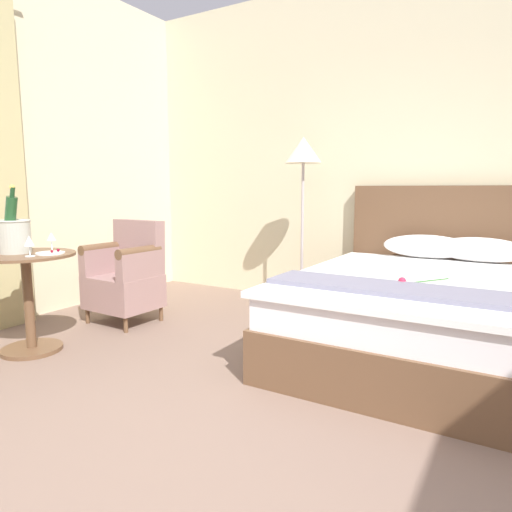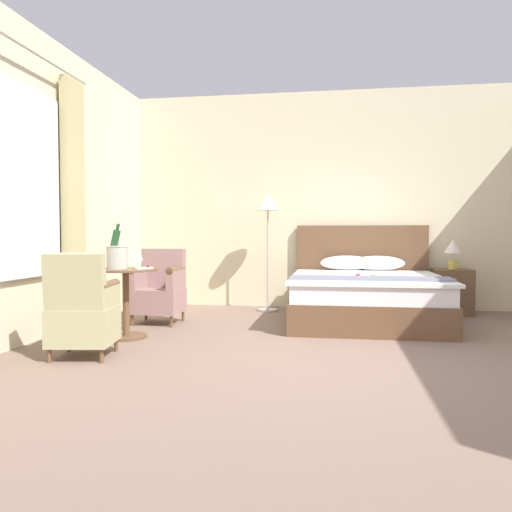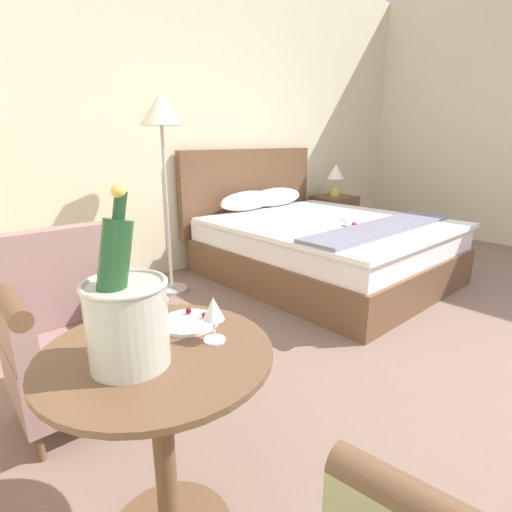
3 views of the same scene
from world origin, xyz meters
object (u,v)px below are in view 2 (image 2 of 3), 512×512
bedside_lamp (453,249)px  armchair_facing_bed (82,311)px  floor_lamp_brass (268,212)px  champagne_bucket (117,254)px  bed (366,295)px  wine_glass_near_bucket (138,260)px  nightstand (452,292)px  snack_plate (144,268)px  side_table_round (126,296)px  armchair_by_window (159,289)px  wine_glass_near_edge (140,258)px

bedside_lamp → armchair_facing_bed: (-3.79, -3.04, -0.48)m
floor_lamp_brass → champagne_bucket: (-1.32, -2.07, -0.53)m
bed → wine_glass_near_bucket: size_ratio=15.36×
nightstand → bedside_lamp: bedside_lamp is taller
snack_plate → bed: bearing=29.7°
snack_plate → side_table_round: bearing=-153.1°
side_table_round → armchair_by_window: size_ratio=0.80×
bedside_lamp → snack_plate: (-3.59, -2.09, -0.15)m
wine_glass_near_edge → bedside_lamp: bearing=29.0°
snack_plate → floor_lamp_brass: bearing=61.7°
wine_glass_near_edge → nightstand: bearing=29.0°
bed → armchair_facing_bed: (-2.59, -2.31, 0.08)m
bedside_lamp → wine_glass_near_edge: size_ratio=2.80×
bed → nightstand: 1.41m
bed → armchair_by_window: bearing=-168.3°
floor_lamp_brass → snack_plate: size_ratio=8.46×
floor_lamp_brass → armchair_facing_bed: floor_lamp_brass is taller
floor_lamp_brass → snack_plate: floor_lamp_brass is taller
armchair_facing_bed → floor_lamp_brass: bearing=66.6°
champagne_bucket → wine_glass_near_edge: size_ratio=3.39×
bed → side_table_round: size_ratio=3.03×
side_table_round → armchair_by_window: armchair_by_window is taller
bed → bedside_lamp: (1.20, 0.73, 0.56)m
floor_lamp_brass → wine_glass_near_bucket: 2.45m
bed → wine_glass_near_edge: 2.82m
nightstand → armchair_by_window: (-3.73, -1.25, 0.11)m
nightstand → floor_lamp_brass: size_ratio=0.37×
side_table_round → armchair_facing_bed: armchair_facing_bed is taller
bedside_lamp → champagne_bucket: champagne_bucket is taller
bed → champagne_bucket: same height
bed → bedside_lamp: size_ratio=5.44×
champagne_bucket → side_table_round: bearing=10.0°
bed → nightstand: bearing=31.3°
floor_lamp_brass → armchair_by_window: bearing=-136.7°
wine_glass_near_bucket → side_table_round: bearing=158.0°
floor_lamp_brass → wine_glass_near_bucket: floor_lamp_brass is taller
bed → champagne_bucket: (-2.64, -1.46, 0.55)m
armchair_facing_bed → wine_glass_near_bucket: bearing=76.4°
bedside_lamp → wine_glass_near_bucket: 4.24m
champagne_bucket → armchair_by_window: champagne_bucket is taller
side_table_round → wine_glass_near_edge: size_ratio=5.02×
champagne_bucket → snack_plate: champagne_bucket is taller
snack_plate → armchair_facing_bed: (-0.20, -0.95, -0.32)m
floor_lamp_brass → wine_glass_near_edge: size_ratio=11.52×
bedside_lamp → floor_lamp_brass: bearing=-177.2°
floor_lamp_brass → wine_glass_near_edge: bearing=-120.7°
wine_glass_near_bucket → bedside_lamp: bearing=32.0°
bedside_lamp → wine_glass_near_bucket: size_ratio=2.83×
bedside_lamp → side_table_round: bedside_lamp is taller
bedside_lamp → wine_glass_near_edge: 4.18m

